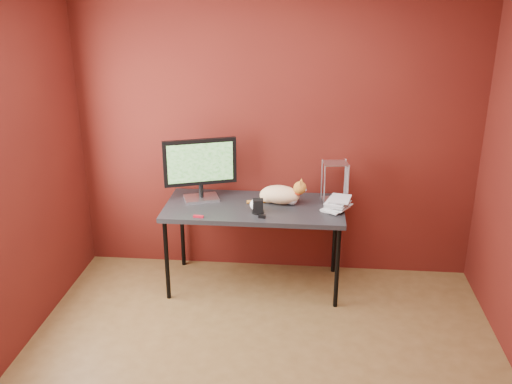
# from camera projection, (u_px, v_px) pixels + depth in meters

# --- Properties ---
(room) EXTENTS (3.52, 3.52, 2.61)m
(room) POSITION_uv_depth(u_px,v_px,m) (257.00, 184.00, 3.25)
(room) COLOR brown
(room) RESTS_ON ground
(desk) EXTENTS (1.50, 0.70, 0.75)m
(desk) POSITION_uv_depth(u_px,v_px,m) (254.00, 211.00, 4.81)
(desk) COLOR black
(desk) RESTS_ON ground
(monitor) EXTENTS (0.60, 0.29, 0.54)m
(monitor) POSITION_uv_depth(u_px,v_px,m) (200.00, 166.00, 4.82)
(monitor) COLOR silver
(monitor) RESTS_ON desk
(cat) EXTENTS (0.50, 0.24, 0.23)m
(cat) POSITION_uv_depth(u_px,v_px,m) (281.00, 194.00, 4.81)
(cat) COLOR orange
(cat) RESTS_ON desk
(skull_mug) EXTENTS (0.10, 0.11, 0.10)m
(skull_mug) POSITION_uv_depth(u_px,v_px,m) (256.00, 205.00, 4.68)
(skull_mug) COLOR white
(skull_mug) RESTS_ON desk
(speaker) EXTENTS (0.10, 0.10, 0.12)m
(speaker) POSITION_uv_depth(u_px,v_px,m) (258.00, 207.00, 4.62)
(speaker) COLOR black
(speaker) RESTS_ON desk
(book_stack) EXTENTS (0.26, 0.27, 1.10)m
(book_stack) POSITION_uv_depth(u_px,v_px,m) (331.00, 144.00, 4.56)
(book_stack) COLOR beige
(book_stack) RESTS_ON desk
(wire_rack) EXTENTS (0.22, 0.19, 0.35)m
(wire_rack) POSITION_uv_depth(u_px,v_px,m) (335.00, 182.00, 4.84)
(wire_rack) COLOR silver
(wire_rack) RESTS_ON desk
(pocket_knife) EXTENTS (0.08, 0.03, 0.02)m
(pocket_knife) POSITION_uv_depth(u_px,v_px,m) (198.00, 216.00, 4.55)
(pocket_knife) COLOR #B50D1F
(pocket_knife) RESTS_ON desk
(black_gadget) EXTENTS (0.06, 0.04, 0.03)m
(black_gadget) POSITION_uv_depth(u_px,v_px,m) (262.00, 216.00, 4.54)
(black_gadget) COLOR black
(black_gadget) RESTS_ON desk
(washer) EXTENTS (0.05, 0.05, 0.00)m
(washer) POSITION_uv_depth(u_px,v_px,m) (258.00, 213.00, 4.63)
(washer) COLOR silver
(washer) RESTS_ON desk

